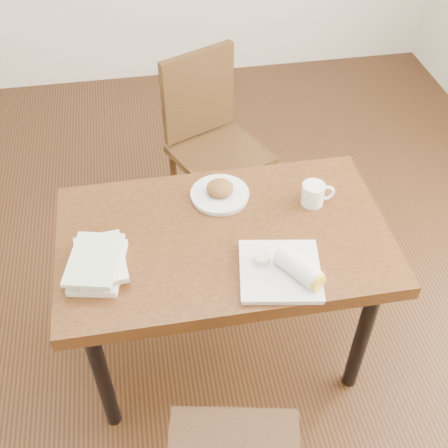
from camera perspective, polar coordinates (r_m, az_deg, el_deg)
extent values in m
cube|color=#472814|center=(2.66, 0.00, -12.44)|extent=(4.00, 5.00, 0.01)
cube|color=brown|center=(2.08, 0.00, -1.56)|extent=(1.22, 0.73, 0.06)
cylinder|color=black|center=(2.22, -12.30, -14.83)|extent=(0.06, 0.06, 0.69)
cylinder|color=black|center=(2.33, 13.87, -10.99)|extent=(0.06, 0.06, 0.69)
cylinder|color=black|center=(2.54, -12.53, -4.55)|extent=(0.06, 0.06, 0.69)
cylinder|color=black|center=(2.64, 10.00, -1.69)|extent=(0.06, 0.06, 0.69)
cylinder|color=#452E13|center=(3.22, 0.47, 6.29)|extent=(0.04, 0.04, 0.45)
cylinder|color=#452E13|center=(3.08, -5.06, 3.91)|extent=(0.04, 0.04, 0.45)
cylinder|color=#452E13|center=(3.00, 4.39, 2.74)|extent=(0.04, 0.04, 0.45)
cylinder|color=#452E13|center=(2.85, -1.36, 0.02)|extent=(0.04, 0.04, 0.45)
cube|color=#452E13|center=(2.87, -0.41, 7.02)|extent=(0.56, 0.56, 0.04)
cube|color=#452E13|center=(2.86, -2.63, 13.07)|extent=(0.38, 0.20, 0.45)
cylinder|color=white|center=(2.21, -0.43, 2.93)|extent=(0.23, 0.23, 0.01)
cylinder|color=white|center=(2.20, -0.43, 3.13)|extent=(0.23, 0.23, 0.01)
ellipsoid|color=#B27538|center=(2.18, -0.43, 3.65)|extent=(0.12, 0.12, 0.06)
cylinder|color=white|center=(2.18, 9.02, 3.03)|extent=(0.09, 0.09, 0.09)
torus|color=white|center=(2.20, 10.31, 3.12)|extent=(0.07, 0.02, 0.07)
cylinder|color=tan|center=(2.16, 9.14, 3.82)|extent=(0.08, 0.08, 0.01)
cylinder|color=#F2E5CC|center=(2.15, 9.15, 3.88)|extent=(0.05, 0.05, 0.00)
cube|color=white|center=(1.94, 5.70, -4.86)|extent=(0.31, 0.31, 0.02)
cube|color=white|center=(1.93, 5.72, -4.65)|extent=(0.32, 0.32, 0.01)
cylinder|color=white|center=(1.89, 7.55, -4.38)|extent=(0.15, 0.18, 0.07)
cylinder|color=yellow|center=(1.86, 9.48, -5.81)|extent=(0.06, 0.05, 0.06)
cylinder|color=silver|center=(1.93, 3.86, -3.52)|extent=(0.06, 0.06, 0.03)
cylinder|color=red|center=(1.92, 3.87, -3.27)|extent=(0.05, 0.05, 0.01)
cube|color=white|center=(1.98, -12.68, -4.28)|extent=(0.21, 0.27, 0.03)
cube|color=silver|center=(1.97, -12.42, -3.55)|extent=(0.19, 0.25, 0.02)
cube|color=#A4CF8A|center=(1.95, -13.06, -3.56)|extent=(0.22, 0.27, 0.02)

